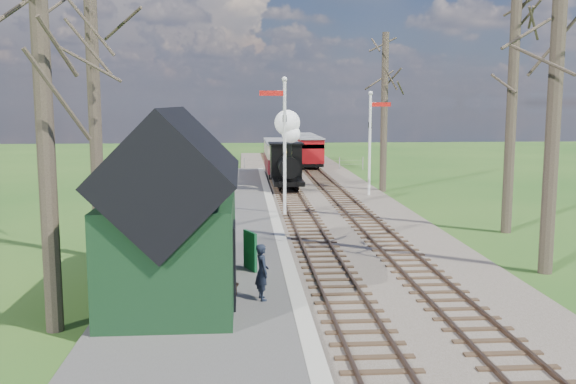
% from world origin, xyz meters
% --- Properties ---
extents(ground, '(140.00, 140.00, 0.00)m').
position_xyz_m(ground, '(0.00, 0.00, 0.00)').
color(ground, '#224E18').
rests_on(ground, ground).
extents(distant_hills, '(114.40, 48.00, 22.02)m').
position_xyz_m(distant_hills, '(1.40, 64.38, -16.21)').
color(distant_hills, '#385B23').
rests_on(distant_hills, ground).
extents(ballast_bed, '(8.00, 60.00, 0.10)m').
position_xyz_m(ballast_bed, '(1.30, 22.00, 0.05)').
color(ballast_bed, brown).
rests_on(ballast_bed, ground).
extents(track_near, '(1.60, 60.00, 0.15)m').
position_xyz_m(track_near, '(0.00, 22.00, 0.10)').
color(track_near, brown).
rests_on(track_near, ground).
extents(track_far, '(1.60, 60.00, 0.15)m').
position_xyz_m(track_far, '(2.60, 22.00, 0.10)').
color(track_far, brown).
rests_on(track_far, ground).
extents(platform, '(5.00, 44.00, 0.20)m').
position_xyz_m(platform, '(-3.50, 14.00, 0.10)').
color(platform, '#474442').
rests_on(platform, ground).
extents(coping_strip, '(0.40, 44.00, 0.21)m').
position_xyz_m(coping_strip, '(-1.20, 14.00, 0.10)').
color(coping_strip, '#B2AD9E').
rests_on(coping_strip, ground).
extents(station_shed, '(3.25, 6.30, 4.78)m').
position_xyz_m(station_shed, '(-4.30, 4.00, 2.27)').
color(station_shed, black).
rests_on(station_shed, platform).
extents(semaphore_near, '(1.22, 0.24, 6.22)m').
position_xyz_m(semaphore_near, '(-0.77, 16.00, 3.62)').
color(semaphore_near, silver).
rests_on(semaphore_near, ground).
extents(semaphore_far, '(1.22, 0.24, 5.72)m').
position_xyz_m(semaphore_far, '(4.37, 22.00, 3.35)').
color(semaphore_far, silver).
rests_on(semaphore_far, ground).
extents(bare_trees, '(15.51, 22.39, 12.00)m').
position_xyz_m(bare_trees, '(1.33, 10.10, 5.21)').
color(bare_trees, '#382D23').
rests_on(bare_trees, ground).
extents(fence_line, '(12.60, 0.08, 1.00)m').
position_xyz_m(fence_line, '(0.30, 36.00, 0.55)').
color(fence_line, slate).
rests_on(fence_line, ground).
extents(locomotive, '(1.80, 4.21, 4.51)m').
position_xyz_m(locomotive, '(-0.01, 24.37, 2.08)').
color(locomotive, black).
rests_on(locomotive, ground).
extents(coach, '(2.10, 7.21, 2.21)m').
position_xyz_m(coach, '(0.00, 30.43, 1.52)').
color(coach, black).
rests_on(coach, ground).
extents(red_carriage_a, '(1.87, 4.63, 1.97)m').
position_xyz_m(red_carriage_a, '(2.60, 36.99, 1.38)').
color(red_carriage_a, black).
rests_on(red_carriage_a, ground).
extents(red_carriage_b, '(1.87, 4.63, 1.97)m').
position_xyz_m(red_carriage_b, '(2.60, 42.49, 1.38)').
color(red_carriage_b, black).
rests_on(red_carriage_b, ground).
extents(sign_board, '(0.40, 0.75, 1.15)m').
position_xyz_m(sign_board, '(-2.35, 6.27, 0.77)').
color(sign_board, '#0F4825').
rests_on(sign_board, platform).
extents(bench, '(0.90, 1.67, 0.92)m').
position_xyz_m(bench, '(-3.25, 3.18, 0.63)').
color(bench, '#4A2C1A').
rests_on(bench, platform).
extents(person, '(0.45, 0.58, 1.42)m').
position_xyz_m(person, '(-2.10, 3.34, 0.91)').
color(person, black).
rests_on(person, platform).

